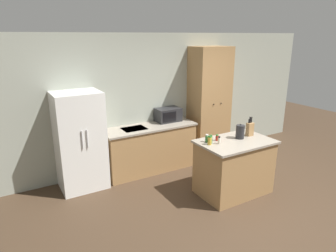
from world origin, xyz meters
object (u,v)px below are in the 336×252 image
object	(u,v)px
spice_bottle_pale_salt	(207,138)
spice_bottle_amber_oil	(219,140)
microwave	(168,115)
spice_bottle_short_red	(217,138)
spice_bottle_tall_dark	(211,139)
kettle	(240,132)
refrigerator	(80,141)
knife_block	(250,129)
pantry_cabinet	(209,103)
spice_bottle_green_herb	(210,141)

from	to	relation	value
spice_bottle_pale_salt	spice_bottle_amber_oil	bearing A→B (deg)	-56.92
microwave	spice_bottle_short_red	world-z (taller)	microwave
spice_bottle_tall_dark	kettle	world-z (taller)	kettle
spice_bottle_pale_salt	spice_bottle_tall_dark	bearing A→B (deg)	-72.81
refrigerator	spice_bottle_amber_oil	bearing A→B (deg)	-39.00
knife_block	kettle	xyz separation A→B (m)	(-0.24, -0.02, -0.01)
microwave	spice_bottle_short_red	bearing A→B (deg)	-87.09
pantry_cabinet	spice_bottle_green_herb	size ratio (longest dim) A/B	16.25
pantry_cabinet	knife_block	world-z (taller)	pantry_cabinet
refrigerator	pantry_cabinet	xyz separation A→B (m)	(2.76, 0.05, 0.33)
pantry_cabinet	knife_block	size ratio (longest dim) A/B	7.05
knife_block	spice_bottle_green_herb	distance (m)	0.86
knife_block	microwave	bearing A→B (deg)	114.81
spice_bottle_short_red	spice_bottle_green_herb	world-z (taller)	spice_bottle_green_herb
knife_block	spice_bottle_short_red	bearing A→B (deg)	172.48
spice_bottle_pale_salt	kettle	distance (m)	0.60
knife_block	spice_bottle_amber_oil	xyz separation A→B (m)	(-0.71, -0.06, -0.06)
microwave	spice_bottle_amber_oil	bearing A→B (deg)	-90.07
spice_bottle_amber_oil	spice_bottle_pale_salt	distance (m)	0.20
spice_bottle_green_herb	spice_bottle_pale_salt	xyz separation A→B (m)	(0.04, 0.12, -0.01)
kettle	spice_bottle_short_red	bearing A→B (deg)	165.24
microwave	knife_block	size ratio (longest dim) A/B	1.47
spice_bottle_tall_dark	knife_block	bearing A→B (deg)	-2.56
knife_block	spice_bottle_amber_oil	bearing A→B (deg)	-175.30
microwave	spice_bottle_tall_dark	bearing A→B (deg)	-93.40
spice_bottle_amber_oil	spice_bottle_green_herb	world-z (taller)	spice_bottle_green_herb
refrigerator	spice_bottle_pale_salt	size ratio (longest dim) A/B	13.12
refrigerator	spice_bottle_amber_oil	xyz separation A→B (m)	(1.80, -1.45, 0.14)
microwave	spice_bottle_tall_dark	world-z (taller)	microwave
refrigerator	knife_block	xyz separation A→B (m)	(2.50, -1.40, 0.20)
pantry_cabinet	spice_bottle_short_red	xyz separation A→B (m)	(-0.88, -1.36, -0.20)
spice_bottle_short_red	spice_bottle_amber_oil	distance (m)	0.16
spice_bottle_pale_salt	spice_bottle_green_herb	bearing A→B (deg)	-107.39
refrigerator	spice_bottle_green_herb	world-z (taller)	refrigerator
microwave	spice_bottle_green_herb	world-z (taller)	microwave
knife_block	spice_bottle_short_red	world-z (taller)	knife_block
knife_block	spice_bottle_green_herb	bearing A→B (deg)	-179.66
spice_bottle_short_red	kettle	distance (m)	0.41
spice_bottle_short_red	knife_block	bearing A→B (deg)	-7.52
spice_bottle_short_red	spice_bottle_amber_oil	size ratio (longest dim) A/B	0.80
knife_block	spice_bottle_pale_salt	world-z (taller)	knife_block
microwave	kettle	xyz separation A→B (m)	(0.47, -1.55, -0.00)
microwave	spice_bottle_tall_dark	distance (m)	1.50
spice_bottle_amber_oil	spice_bottle_pale_salt	xyz separation A→B (m)	(-0.11, 0.17, 0.00)
refrigerator	knife_block	bearing A→B (deg)	-29.13
microwave	spice_bottle_short_red	xyz separation A→B (m)	(0.07, -1.45, -0.07)
spice_bottle_green_herb	spice_bottle_pale_salt	distance (m)	0.12
knife_block	spice_bottle_tall_dark	size ratio (longest dim) A/B	2.41
spice_bottle_short_red	kettle	bearing A→B (deg)	-14.76
knife_block	spice_bottle_green_herb	xyz separation A→B (m)	(-0.86, -0.01, -0.05)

